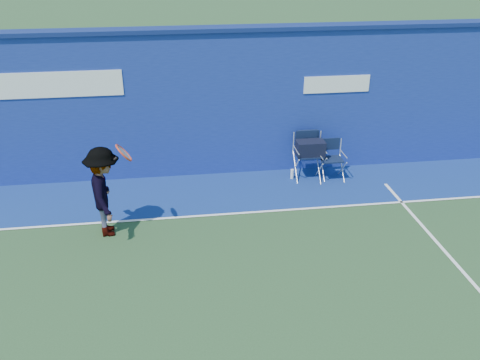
{
  "coord_description": "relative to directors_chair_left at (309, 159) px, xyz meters",
  "views": [
    {
      "loc": [
        0.2,
        -4.98,
        4.75
      ],
      "look_at": [
        1.24,
        2.6,
        1.0
      ],
      "focal_mm": 38.0,
      "sensor_mm": 36.0,
      "label": 1
    }
  ],
  "objects": [
    {
      "name": "ground",
      "position": [
        -2.98,
        -4.56,
        -0.42
      ],
      "size": [
        80.0,
        80.0,
        0.0
      ],
      "primitive_type": "plane",
      "color": "#284625",
      "rests_on": "ground"
    },
    {
      "name": "stadium_wall",
      "position": [
        -2.99,
        0.64,
        1.13
      ],
      "size": [
        24.0,
        0.5,
        3.08
      ],
      "color": "navy",
      "rests_on": "ground"
    },
    {
      "name": "out_of_bounds_strip",
      "position": [
        -2.98,
        -0.46,
        -0.42
      ],
      "size": [
        24.0,
        1.8,
        0.01
      ],
      "primitive_type": "cube",
      "color": "navy",
      "rests_on": "ground"
    },
    {
      "name": "court_lines",
      "position": [
        -2.98,
        -3.96,
        -0.41
      ],
      "size": [
        24.0,
        12.0,
        0.01
      ],
      "color": "white",
      "rests_on": "out_of_bounds_strip"
    },
    {
      "name": "directors_chair_left",
      "position": [
        0.0,
        0.0,
        0.0
      ],
      "size": [
        0.58,
        0.54,
        0.99
      ],
      "color": "silver",
      "rests_on": "ground"
    },
    {
      "name": "directors_chair_right",
      "position": [
        0.44,
        -0.14,
        -0.15
      ],
      "size": [
        0.51,
        0.46,
        0.85
      ],
      "color": "silver",
      "rests_on": "ground"
    },
    {
      "name": "water_bottle",
      "position": [
        -0.36,
        -0.02,
        -0.31
      ],
      "size": [
        0.07,
        0.07,
        0.22
      ],
      "primitive_type": "cylinder",
      "color": "white",
      "rests_on": "ground"
    },
    {
      "name": "tennis_player",
      "position": [
        -4.01,
        -1.7,
        0.38
      ],
      "size": [
        0.92,
        1.1,
        1.7
      ],
      "color": "#EA4738",
      "rests_on": "ground"
    }
  ]
}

